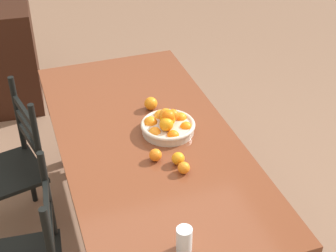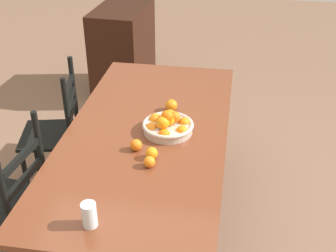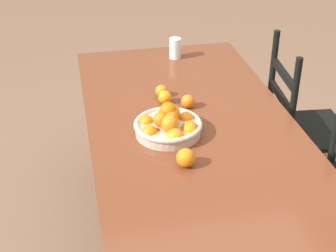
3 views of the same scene
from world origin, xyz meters
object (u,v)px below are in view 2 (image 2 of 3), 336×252
at_px(cabinet, 123,51).
at_px(dining_table, 147,147).
at_px(chair_near_window, 8,204).
at_px(chair_by_cabinet, 57,133).
at_px(orange_loose_0, 171,105).
at_px(orange_loose_1, 152,153).
at_px(orange_loose_3, 149,162).
at_px(drinking_glass, 89,215).
at_px(orange_loose_2, 136,145).
at_px(fruit_bowl, 168,124).

bearing_deg(cabinet, dining_table, -157.73).
xyz_separation_m(chair_near_window, cabinet, (2.42, -0.08, 0.02)).
bearing_deg(cabinet, chair_by_cabinet, -178.77).
bearing_deg(orange_loose_0, orange_loose_1, 177.59).
height_order(chair_near_window, orange_loose_0, chair_near_window).
relative_size(orange_loose_3, drinking_glass, 0.52).
bearing_deg(chair_by_cabinet, cabinet, 164.61).
xyz_separation_m(cabinet, orange_loose_0, (-1.74, -0.78, 0.35)).
xyz_separation_m(orange_loose_0, orange_loose_3, (-0.62, 0.02, -0.01)).
bearing_deg(orange_loose_2, dining_table, -4.67).
bearing_deg(fruit_bowl, drinking_glass, 165.78).
height_order(dining_table, chair_near_window, chair_near_window).
relative_size(chair_by_cabinet, orange_loose_3, 15.55).
bearing_deg(cabinet, orange_loose_3, -158.32).
distance_m(dining_table, chair_by_cabinet, 0.85).
relative_size(chair_by_cabinet, fruit_bowl, 3.16).
height_order(chair_by_cabinet, cabinet, chair_by_cabinet).
relative_size(chair_by_cabinet, orange_loose_0, 12.37).
height_order(orange_loose_2, orange_loose_3, orange_loose_2).
xyz_separation_m(orange_loose_0, drinking_glass, (-1.10, 0.20, 0.02)).
relative_size(orange_loose_1, orange_loose_3, 1.08).
height_order(orange_loose_1, orange_loose_2, same).
bearing_deg(orange_loose_3, cabinet, 17.72).
relative_size(fruit_bowl, orange_loose_1, 4.55).
height_order(cabinet, drinking_glass, cabinet).
xyz_separation_m(fruit_bowl, orange_loose_1, (-0.29, 0.04, -0.02)).
bearing_deg(orange_loose_1, cabinet, 18.21).
distance_m(orange_loose_2, orange_loose_3, 0.18).
distance_m(chair_near_window, orange_loose_0, 1.15).
distance_m(dining_table, drinking_glass, 0.84).
height_order(chair_near_window, orange_loose_1, chair_near_window).
relative_size(cabinet, orange_loose_0, 11.56).
height_order(cabinet, orange_loose_2, cabinet).
bearing_deg(orange_loose_2, orange_loose_3, -143.87).
distance_m(orange_loose_1, orange_loose_2, 0.12).
bearing_deg(chair_near_window, orange_loose_0, 133.80).
relative_size(fruit_bowl, drinking_glass, 2.54).
bearing_deg(dining_table, orange_loose_0, -21.23).
bearing_deg(dining_table, fruit_bowl, -80.29).
distance_m(fruit_bowl, drinking_glass, 0.87).
relative_size(chair_near_window, drinking_glass, 8.00).
bearing_deg(drinking_glass, orange_loose_2, -6.55).
distance_m(dining_table, cabinet, 2.14).
distance_m(cabinet, orange_loose_0, 1.94).
bearing_deg(orange_loose_3, chair_by_cabinet, 49.78).
bearing_deg(chair_by_cabinet, chair_near_window, -12.92).
bearing_deg(orange_loose_0, orange_loose_2, 165.51).
bearing_deg(chair_near_window, cabinet, -176.48).
bearing_deg(dining_table, orange_loose_1, -162.56).
xyz_separation_m(chair_near_window, orange_loose_3, (0.06, -0.84, 0.36)).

